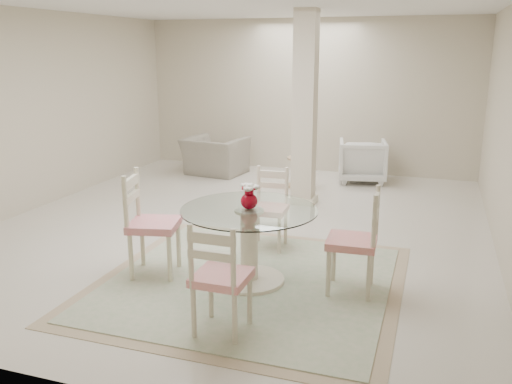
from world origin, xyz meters
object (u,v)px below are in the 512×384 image
(column, at_px, (305,110))
(dining_chair_north, at_px, (270,202))
(recliner_taupe, at_px, (215,156))
(side_table, at_px, (301,173))
(dining_chair_south, at_px, (218,271))
(dining_chair_east, at_px, (360,234))
(red_vase, at_px, (249,196))
(dining_chair_west, at_px, (146,216))
(dining_table, at_px, (249,246))
(armchair_white, at_px, (362,161))

(column, distance_m, dining_chair_north, 2.04)
(recliner_taupe, bearing_deg, side_table, 173.74)
(dining_chair_north, xyz_separation_m, dining_chair_south, (0.21, -2.02, 0.02))
(column, bearing_deg, dining_chair_east, -66.67)
(red_vase, xyz_separation_m, dining_chair_south, (0.10, -1.01, -0.31))
(dining_chair_north, relative_size, dining_chair_west, 0.86)
(column, xyz_separation_m, dining_chair_north, (0.07, -1.87, -0.83))
(dining_chair_north, bearing_deg, dining_table, -86.82)
(column, distance_m, dining_chair_west, 3.20)
(dining_chair_east, bearing_deg, dining_table, -86.88)
(dining_chair_east, bearing_deg, dining_chair_west, -86.51)
(dining_chair_north, bearing_deg, recliner_taupe, 119.14)
(recliner_taupe, relative_size, side_table, 2.07)
(dining_chair_east, relative_size, dining_chair_west, 0.95)
(column, height_order, red_vase, column)
(dining_chair_south, xyz_separation_m, armchair_white, (0.34, 5.49, -0.19))
(dining_chair_north, height_order, dining_chair_west, dining_chair_west)
(red_vase, bearing_deg, dining_chair_east, 6.11)
(column, distance_m, dining_chair_south, 3.98)
(dining_chair_north, relative_size, armchair_white, 1.27)
(column, xyz_separation_m, dining_chair_east, (1.19, -2.77, -0.78))
(dining_chair_south, height_order, recliner_taupe, dining_chair_south)
(dining_chair_east, distance_m, dining_chair_west, 2.04)
(armchair_white, xyz_separation_m, side_table, (-0.88, -0.69, -0.13))
(column, relative_size, dining_chair_west, 2.35)
(red_vase, height_order, dining_chair_south, dining_chair_south)
(dining_chair_south, bearing_deg, column, -85.82)
(red_vase, bearing_deg, dining_chair_south, -84.13)
(dining_chair_east, height_order, recliner_taupe, dining_chair_east)
(armchair_white, bearing_deg, dining_chair_east, 86.70)
(column, distance_m, side_table, 1.47)
(column, xyz_separation_m, dining_chair_south, (0.28, -3.89, -0.81))
(red_vase, relative_size, recliner_taupe, 0.24)
(armchair_white, bearing_deg, recliner_taupe, -4.87)
(side_table, bearing_deg, dining_chair_north, -83.36)
(dining_table, xyz_separation_m, dining_chair_south, (0.10, -1.01, 0.17))
(armchair_white, bearing_deg, dining_chair_north, 70.22)
(dining_table, distance_m, recliner_taupe, 4.72)
(dining_chair_east, bearing_deg, dining_chair_south, -42.08)
(red_vase, xyz_separation_m, armchair_white, (0.45, 4.48, -0.50))
(dining_chair_north, bearing_deg, side_table, 93.71)
(dining_chair_south, bearing_deg, dining_chair_west, -38.41)
(dining_chair_north, distance_m, recliner_taupe, 3.79)
(dining_chair_west, relative_size, recliner_taupe, 1.14)
(dining_chair_north, xyz_separation_m, side_table, (-0.32, 2.78, -0.30))
(dining_chair_west, bearing_deg, column, -28.97)
(dining_table, xyz_separation_m, red_vase, (0.00, -0.00, 0.48))
(red_vase, xyz_separation_m, dining_chair_west, (-1.02, -0.12, -0.25))
(red_vase, distance_m, dining_chair_south, 1.06)
(side_table, bearing_deg, column, -74.58)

